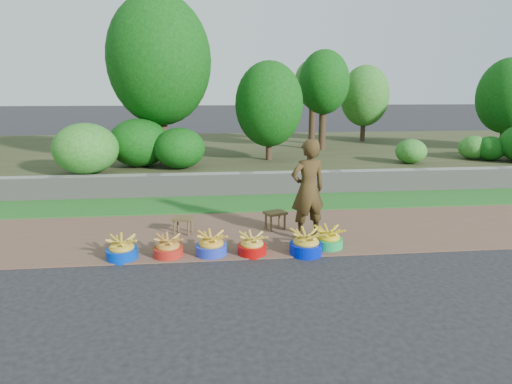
{
  "coord_description": "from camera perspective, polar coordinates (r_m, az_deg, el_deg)",
  "views": [
    {
      "loc": [
        -0.82,
        -6.09,
        2.56
      ],
      "look_at": [
        -0.05,
        1.3,
        0.75
      ],
      "focal_mm": 30.0,
      "sensor_mm": 36.0,
      "label": 1
    }
  ],
  "objects": [
    {
      "name": "basin_d",
      "position": [
        6.78,
        -0.54,
        -7.13
      ],
      "size": [
        0.45,
        0.45,
        0.34
      ],
      "color": "#A70807",
      "rests_on": "ground"
    },
    {
      "name": "earth_bank",
      "position": [
        15.29,
        -2.8,
        5.0
      ],
      "size": [
        80.0,
        10.0,
        0.5
      ],
      "primitive_type": "cube",
      "color": "#35391E",
      "rests_on": "ground"
    },
    {
      "name": "basin_a",
      "position": [
        6.91,
        -17.47,
        -7.31
      ],
      "size": [
        0.48,
        0.48,
        0.36
      ],
      "color": "#0030B6",
      "rests_on": "ground"
    },
    {
      "name": "vegetation",
      "position": [
        14.4,
        -29.76,
        12.55
      ],
      "size": [
        33.07,
        7.57,
        4.52
      ],
      "color": "#372618",
      "rests_on": "earth_bank"
    },
    {
      "name": "stool_left",
      "position": [
        7.75,
        -9.75,
        -3.79
      ],
      "size": [
        0.4,
        0.35,
        0.3
      ],
      "rotation": [
        0.0,
        0.0,
        -0.29
      ],
      "color": "#503F22",
      "rests_on": "dirt_shoulder"
    },
    {
      "name": "vendor_woman",
      "position": [
        7.32,
        6.93,
        0.32
      ],
      "size": [
        0.71,
        0.55,
        1.72
      ],
      "primitive_type": "imported",
      "rotation": [
        0.0,
        0.0,
        3.39
      ],
      "color": "black",
      "rests_on": "dirt_shoulder"
    },
    {
      "name": "retaining_wall",
      "position": [
        10.47,
        -1.3,
        1.1
      ],
      "size": [
        80.0,
        0.35,
        0.55
      ],
      "primitive_type": "cube",
      "color": "gray",
      "rests_on": "ground"
    },
    {
      "name": "basin_f",
      "position": [
        7.13,
        9.63,
        -6.18
      ],
      "size": [
        0.47,
        0.47,
        0.35
      ],
      "color": "#149D49",
      "rests_on": "ground"
    },
    {
      "name": "ground_plane",
      "position": [
        6.66,
        1.61,
        -8.94
      ],
      "size": [
        120.0,
        120.0,
        0.0
      ],
      "primitive_type": "plane",
      "color": "#232326",
      "rests_on": "ground"
    },
    {
      "name": "dirt_shoulder",
      "position": [
        7.81,
        0.41,
        -5.36
      ],
      "size": [
        80.0,
        2.5,
        0.02
      ],
      "primitive_type": "cube",
      "color": "brown",
      "rests_on": "ground"
    },
    {
      "name": "stool_right",
      "position": [
        7.88,
        2.59,
        -3.11
      ],
      "size": [
        0.45,
        0.4,
        0.33
      ],
      "rotation": [
        0.0,
        0.0,
        0.37
      ],
      "color": "#503F22",
      "rests_on": "dirt_shoulder"
    },
    {
      "name": "basin_c",
      "position": [
        6.78,
        -5.99,
        -7.09
      ],
      "size": [
        0.49,
        0.49,
        0.36
      ],
      "color": "#1F33BD",
      "rests_on": "ground"
    },
    {
      "name": "grass_verge",
      "position": [
        9.71,
        -0.89,
        -1.46
      ],
      "size": [
        80.0,
        1.5,
        0.04
      ],
      "primitive_type": "cube",
      "color": "#226320",
      "rests_on": "ground"
    },
    {
      "name": "basin_e",
      "position": [
        6.83,
        6.67,
        -6.88
      ],
      "size": [
        0.52,
        0.52,
        0.38
      ],
      "color": "#0016BB",
      "rests_on": "ground"
    },
    {
      "name": "basin_b",
      "position": [
        6.82,
        -11.64,
        -7.3
      ],
      "size": [
        0.45,
        0.45,
        0.34
      ],
      "color": "#AA1F15",
      "rests_on": "ground"
    }
  ]
}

